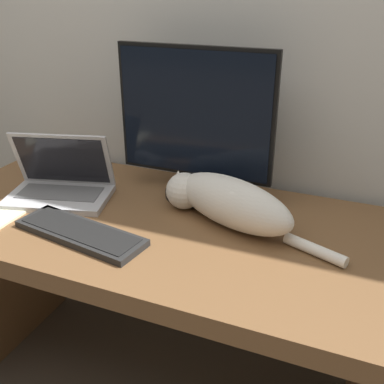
{
  "coord_description": "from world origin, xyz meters",
  "views": [
    {
      "loc": [
        0.6,
        -0.73,
        1.45
      ],
      "look_at": [
        0.17,
        0.33,
        0.91
      ],
      "focal_mm": 42.0,
      "sensor_mm": 36.0,
      "label": 1
    }
  ],
  "objects_px": {
    "cat": "(227,200)",
    "external_keyboard": "(80,233)",
    "monitor": "(195,124)",
    "laptop": "(60,185)"
  },
  "relations": [
    {
      "from": "monitor",
      "to": "external_keyboard",
      "type": "relative_size",
      "value": 1.24
    },
    {
      "from": "laptop",
      "to": "external_keyboard",
      "type": "height_order",
      "value": "laptop"
    },
    {
      "from": "monitor",
      "to": "laptop",
      "type": "xyz_separation_m",
      "value": [
        -0.42,
        -0.19,
        -0.21
      ]
    },
    {
      "from": "cat",
      "to": "external_keyboard",
      "type": "bearing_deg",
      "value": -125.52
    },
    {
      "from": "monitor",
      "to": "laptop",
      "type": "distance_m",
      "value": 0.5
    },
    {
      "from": "external_keyboard",
      "to": "cat",
      "type": "distance_m",
      "value": 0.44
    },
    {
      "from": "monitor",
      "to": "cat",
      "type": "distance_m",
      "value": 0.28
    },
    {
      "from": "monitor",
      "to": "cat",
      "type": "height_order",
      "value": "monitor"
    },
    {
      "from": "laptop",
      "to": "external_keyboard",
      "type": "distance_m",
      "value": 0.29
    },
    {
      "from": "monitor",
      "to": "cat",
      "type": "relative_size",
      "value": 0.9
    }
  ]
}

